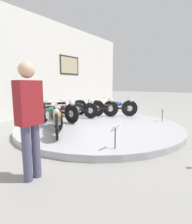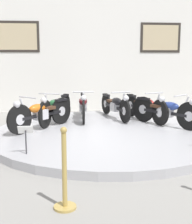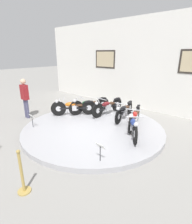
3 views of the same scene
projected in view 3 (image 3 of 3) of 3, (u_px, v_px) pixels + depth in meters
The scene contains 13 objects.
ground_plane at pixel (93, 130), 6.78m from camera, with size 60.00×60.00×0.00m, color gray.
display_platform at pixel (93, 128), 6.76m from camera, with size 5.29×5.29×0.16m, color #ADADB2.
back_wall at pixel (144, 65), 8.77m from camera, with size 14.00×0.22×4.53m.
motorcycle_orange at pixel (73, 107), 7.79m from camera, with size 1.40×1.53×0.81m.
motorcycle_green at pixel (89, 105), 8.07m from camera, with size 0.81×1.90×0.81m.
motorcycle_maroon at pixel (107, 106), 7.91m from camera, with size 0.54×2.01×0.80m.
motorcycle_black at pixel (124, 110), 7.36m from camera, with size 0.60×1.93×0.78m.
motorcycle_red at pixel (134, 117), 6.59m from camera, with size 0.74×1.91×0.80m.
motorcycle_blue at pixel (133, 124), 5.89m from camera, with size 1.23×1.66×0.81m.
info_placard_front_left at pixel (32, 118), 6.53m from camera, with size 0.26×0.11×0.51m.
info_placard_front_centre at pixel (100, 148), 4.45m from camera, with size 0.26×0.11×0.51m.
visitor_standing at pixel (25, 96), 7.74m from camera, with size 0.36×0.24×1.79m.
stanchion_post_right_of_entry at pixel (22, 178), 3.65m from camera, with size 0.28×0.28×1.02m.
Camera 3 is at (4.16, -4.60, 2.83)m, focal length 28.00 mm.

